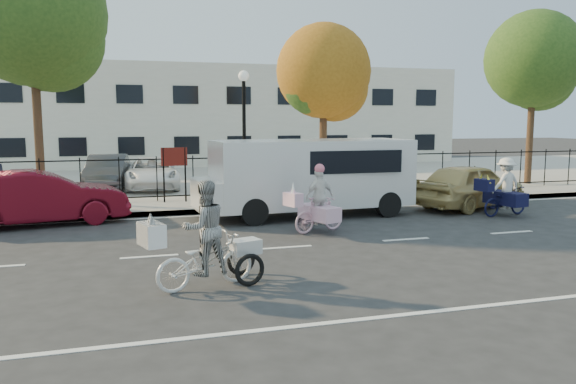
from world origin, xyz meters
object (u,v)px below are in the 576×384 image
object	(u,v)px
lot_car_b	(152,173)
lot_car_c	(108,172)
zebra_trike	(205,247)
gold_sedan	(470,185)
bull_bike	(505,193)
white_van	(308,174)
unicorn_bike	(318,207)
lamppost	(244,112)
red_sedan	(40,198)
lot_car_d	(335,168)

from	to	relation	value
lot_car_b	lot_car_c	xyz separation A→B (m)	(-1.68, 0.35, 0.06)
zebra_trike	gold_sedan	bearing A→B (deg)	-72.88
zebra_trike	lot_car_c	size ratio (longest dim) A/B	0.54
bull_bike	lot_car_c	world-z (taller)	bull_bike
gold_sedan	white_van	bearing A→B (deg)	68.27
bull_bike	unicorn_bike	bearing A→B (deg)	86.58
lamppost	red_sedan	xyz separation A→B (m)	(-6.15, -2.30, -2.37)
lot_car_c	lot_car_d	xyz separation A→B (m)	(9.56, -0.06, -0.07)
lamppost	lot_car_c	world-z (taller)	lamppost
bull_bike	red_sedan	size ratio (longest dim) A/B	0.42
white_van	red_sedan	world-z (taller)	white_van
gold_sedan	lot_car_b	size ratio (longest dim) A/B	0.98
unicorn_bike	red_sedan	distance (m)	7.58
red_sedan	lot_car_d	xyz separation A→B (m)	(11.15, 6.62, 0.00)
lot_car_d	bull_bike	bearing A→B (deg)	-99.73
lamppost	lot_car_b	size ratio (longest dim) A/B	0.99
white_van	unicorn_bike	bearing A→B (deg)	-104.81
white_van	lot_car_c	bearing A→B (deg)	125.92
white_van	zebra_trike	bearing A→B (deg)	-124.61
gold_sedan	lot_car_d	distance (m)	7.55
white_van	red_sedan	xyz separation A→B (m)	(-7.44, 0.66, -0.50)
bull_bike	lot_car_b	distance (m)	13.08
red_sedan	lot_car_c	xyz separation A→B (m)	(1.59, 6.69, 0.07)
zebra_trike	bull_bike	distance (m)	10.66
unicorn_bike	red_sedan	bearing A→B (deg)	47.36
unicorn_bike	lot_car_d	xyz separation A→B (m)	(4.22, 9.70, 0.10)
lot_car_c	red_sedan	bearing A→B (deg)	-97.98
red_sedan	lot_car_c	bearing A→B (deg)	-24.60
red_sedan	zebra_trike	bearing A→B (deg)	-164.70
bull_bike	lot_car_b	bearing A→B (deg)	38.14
zebra_trike	lot_car_b	bearing A→B (deg)	-15.46
zebra_trike	lamppost	bearing A→B (deg)	-32.38
zebra_trike	lot_car_c	xyz separation A→B (m)	(-1.90, 13.68, 0.10)
zebra_trike	unicorn_bike	bearing A→B (deg)	-57.61
lot_car_d	unicorn_bike	bearing A→B (deg)	-135.43
bull_bike	red_sedan	distance (m)	13.28
lamppost	bull_bike	distance (m)	8.67
lamppost	lot_car_b	xyz separation A→B (m)	(-2.88, 4.04, -2.35)
red_sedan	white_van	bearing A→B (deg)	-106.31
bull_bike	lot_car_b	world-z (taller)	bull_bike
unicorn_bike	lot_car_c	size ratio (longest dim) A/B	0.44
red_sedan	gold_sedan	xyz separation A→B (m)	(13.00, -0.70, -0.02)
white_van	gold_sedan	xyz separation A→B (m)	(5.55, -0.04, -0.52)
gold_sedan	lot_car_c	size ratio (longest dim) A/B	1.06
zebra_trike	white_van	distance (m)	7.48
zebra_trike	red_sedan	size ratio (longest dim) A/B	0.48
unicorn_bike	white_van	bearing A→B (deg)	-30.89
white_van	lot_car_d	xyz separation A→B (m)	(3.70, 7.29, -0.50)
bull_bike	red_sedan	bearing A→B (deg)	69.53
lamppost	lot_car_b	bearing A→B (deg)	125.50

